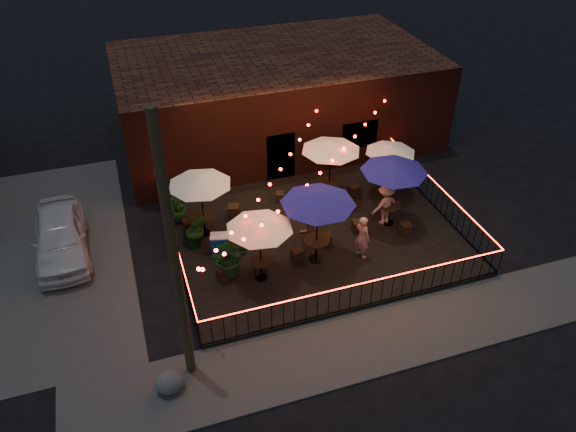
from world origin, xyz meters
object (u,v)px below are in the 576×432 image
object	(u,v)px
utility_pole	(175,261)
cafe_table_2	(318,199)
cafe_table_5	(391,149)
boulder	(170,383)
cafe_table_3	(331,147)
cafe_table_4	(394,168)
cafe_table_1	(200,181)
cafe_table_0	(259,225)
cooler	(220,244)

from	to	relation	value
utility_pole	cafe_table_2	bearing A→B (deg)	33.13
cafe_table_5	boulder	world-z (taller)	cafe_table_5
cafe_table_3	boulder	world-z (taller)	cafe_table_3
cafe_table_4	boulder	world-z (taller)	cafe_table_4
cafe_table_4	cafe_table_3	bearing A→B (deg)	122.99
cafe_table_4	cafe_table_1	bearing A→B (deg)	166.99
cafe_table_4	cafe_table_0	bearing A→B (deg)	-165.08
cafe_table_0	cafe_table_3	bearing A→B (deg)	43.65
boulder	cafe_table_5	bearing A→B (deg)	34.66
cafe_table_3	cafe_table_4	bearing A→B (deg)	-57.01
utility_pole	cooler	world-z (taller)	utility_pole
utility_pole	cafe_table_4	size ratio (longest dim) A/B	2.68
cooler	cafe_table_0	bearing A→B (deg)	-43.57
cafe_table_1	cafe_table_5	size ratio (longest dim) A/B	1.15
cafe_table_2	cafe_table_4	world-z (taller)	cafe_table_2
utility_pole	boulder	size ratio (longest dim) A/B	9.51
cafe_table_2	cafe_table_5	world-z (taller)	cafe_table_2
cafe_table_0	cooler	xyz separation A→B (m)	(-1.01, 1.64, -1.76)
cafe_table_2	utility_pole	bearing A→B (deg)	-146.87
cooler	cafe_table_2	bearing A→B (deg)	-8.86
cafe_table_2	cafe_table_0	bearing A→B (deg)	-171.71
cafe_table_0	cafe_table_4	world-z (taller)	cafe_table_4
cafe_table_0	cooler	world-z (taller)	cafe_table_0
cafe_table_2	boulder	distance (m)	7.09
utility_pole	cafe_table_0	bearing A→B (deg)	45.35
cooler	cafe_table_5	bearing A→B (deg)	27.87
cafe_table_4	cafe_table_5	size ratio (longest dim) A/B	1.34
cafe_table_2	cafe_table_1	bearing A→B (deg)	141.47
cafe_table_1	cafe_table_5	distance (m)	7.49
boulder	cafe_table_4	bearing A→B (deg)	28.60
cafe_table_0	cafe_table_3	distance (m)	5.34
cafe_table_4	cafe_table_5	xyz separation A→B (m)	(0.86, 1.89, -0.43)
utility_pole	cafe_table_3	distance (m)	9.57
cafe_table_1	boulder	size ratio (longest dim) A/B	3.04
utility_pole	cafe_table_4	bearing A→B (deg)	27.84
cafe_table_4	boulder	bearing A→B (deg)	-151.40
cooler	boulder	size ratio (longest dim) A/B	0.95
cafe_table_5	cafe_table_3	bearing A→B (deg)	170.85
cafe_table_0	boulder	bearing A→B (deg)	-135.99
cafe_table_1	cafe_table_5	world-z (taller)	cafe_table_1
cafe_table_1	cafe_table_2	world-z (taller)	cafe_table_2
cafe_table_5	cooler	world-z (taller)	cafe_table_5
cooler	cafe_table_4	bearing A→B (deg)	12.84
cafe_table_1	cafe_table_4	world-z (taller)	cafe_table_4
utility_pole	cafe_table_2	xyz separation A→B (m)	(4.93, 3.22, -1.36)
utility_pole	cafe_table_1	xyz separation A→B (m)	(1.60, 5.87, -1.60)
cafe_table_0	cafe_table_5	world-z (taller)	cafe_table_0
cafe_table_5	boulder	xyz separation A→B (m)	(-9.73, -6.72, -1.80)
cafe_table_0	boulder	distance (m)	5.30
cooler	boulder	xyz separation A→B (m)	(-2.53, -5.05, -0.23)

